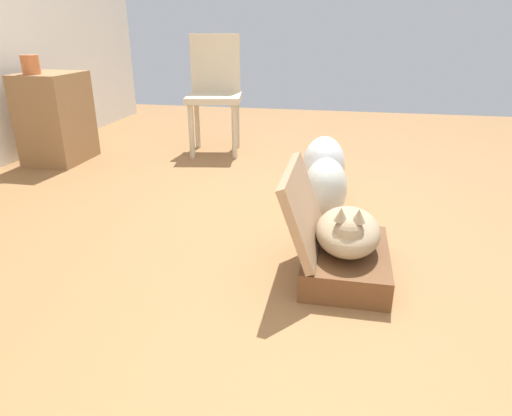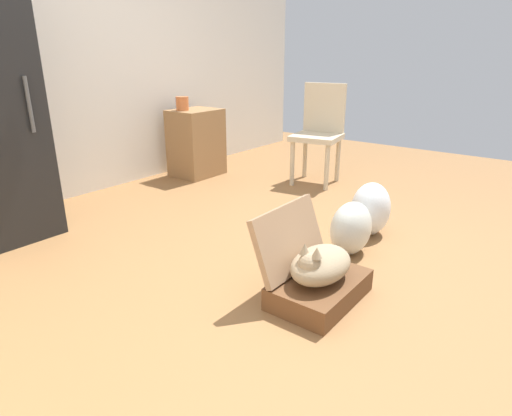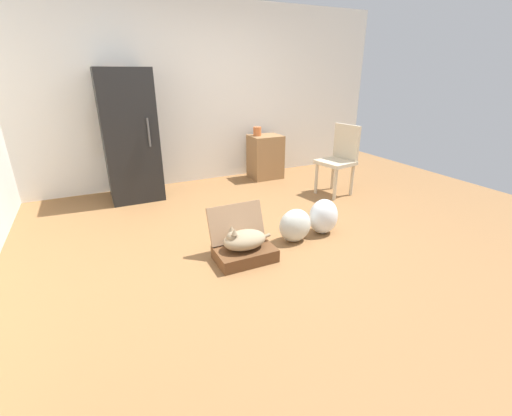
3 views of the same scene
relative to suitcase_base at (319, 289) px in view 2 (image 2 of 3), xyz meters
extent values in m
plane|color=olive|center=(0.32, 0.44, -0.06)|extent=(7.68, 7.68, 0.00)
cube|color=silver|center=(0.32, 2.70, 1.24)|extent=(6.40, 0.12, 2.60)
cube|color=brown|center=(0.00, 0.00, 0.00)|extent=(0.54, 0.36, 0.12)
cube|color=#9B7756|center=(0.00, 0.20, 0.24)|extent=(0.54, 0.16, 0.35)
ellipsoid|color=#998466|center=(0.00, 0.00, 0.15)|extent=(0.40, 0.27, 0.17)
sphere|color=#998466|center=(-0.11, 0.00, 0.19)|extent=(0.12, 0.12, 0.12)
cone|color=#998466|center=(-0.11, -0.03, 0.27)|extent=(0.06, 0.06, 0.06)
cone|color=#998466|center=(-0.11, 0.03, 0.27)|extent=(0.06, 0.06, 0.06)
cylinder|color=#998466|center=(0.18, 0.04, 0.10)|extent=(0.20, 0.03, 0.07)
ellipsoid|color=silver|center=(0.62, 0.13, 0.11)|extent=(0.35, 0.24, 0.35)
ellipsoid|color=silver|center=(0.99, 0.16, 0.13)|extent=(0.32, 0.27, 0.38)
cylinder|color=#4C4C4C|center=(-0.45, 1.90, 0.86)|extent=(0.02, 0.02, 0.35)
cube|color=olive|center=(1.39, 2.29, 0.28)|extent=(0.49, 0.40, 0.69)
cylinder|color=#CC6B38|center=(1.26, 2.34, 0.69)|extent=(0.13, 0.13, 0.14)
cylinder|color=beige|center=(1.68, 1.28, 0.16)|extent=(0.04, 0.04, 0.44)
cylinder|color=beige|center=(1.74, 0.93, 0.16)|extent=(0.04, 0.04, 0.44)
cylinder|color=beige|center=(2.02, 1.34, 0.16)|extent=(0.04, 0.04, 0.44)
cylinder|color=beige|center=(2.08, 0.99, 0.16)|extent=(0.04, 0.04, 0.44)
cube|color=beige|center=(1.88, 1.13, 0.40)|extent=(0.50, 0.51, 0.05)
cube|color=beige|center=(2.07, 1.17, 0.66)|extent=(0.11, 0.42, 0.47)
camera|label=1|loc=(-1.78, 0.04, 0.96)|focal=31.60mm
camera|label=2|loc=(-1.78, -0.96, 1.18)|focal=30.30mm
camera|label=3|loc=(-1.12, -2.56, 1.58)|focal=24.09mm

